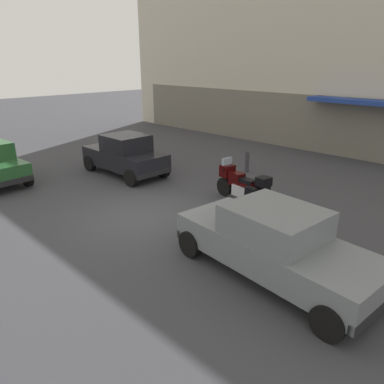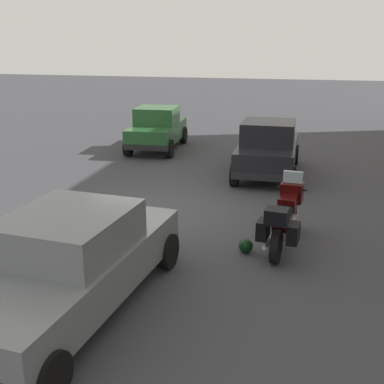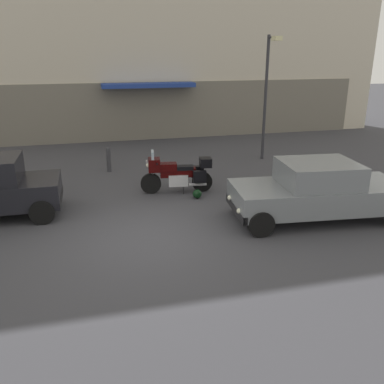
# 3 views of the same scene
# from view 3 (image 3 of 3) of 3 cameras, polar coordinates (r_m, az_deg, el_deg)

# --- Properties ---
(ground_plane) EXTENTS (80.00, 80.00, 0.00)m
(ground_plane) POSITION_cam_3_polar(r_m,az_deg,el_deg) (9.90, -6.20, -6.37)
(ground_plane) COLOR #38383D
(building_facade_rear) EXTENTS (28.65, 3.40, 11.99)m
(building_facade_rear) POSITION_cam_3_polar(r_m,az_deg,el_deg) (21.56, -12.21, 23.30)
(building_facade_rear) COLOR beige
(building_facade_rear) RESTS_ON ground
(motorcycle) EXTENTS (2.26, 0.88, 1.36)m
(motorcycle) POSITION_cam_3_polar(r_m,az_deg,el_deg) (12.74, -1.97, 2.62)
(motorcycle) COLOR black
(motorcycle) RESTS_ON ground
(helmet) EXTENTS (0.28, 0.28, 0.28)m
(helmet) POSITION_cam_3_polar(r_m,az_deg,el_deg) (12.35, 0.72, -0.26)
(helmet) COLOR black
(helmet) RESTS_ON ground
(car_sedan_far) EXTENTS (4.69, 2.31, 1.56)m
(car_sedan_far) POSITION_cam_3_polar(r_m,az_deg,el_deg) (11.14, 17.21, 0.16)
(car_sedan_far) COLOR slate
(car_sedan_far) RESTS_ON ground
(streetlamp_curbside) EXTENTS (0.28, 0.94, 4.82)m
(streetlamp_curbside) POSITION_cam_3_polar(r_m,az_deg,el_deg) (16.63, 10.53, 14.33)
(streetlamp_curbside) COLOR #2D2D33
(streetlamp_curbside) RESTS_ON ground
(bollard_curbside) EXTENTS (0.16, 0.16, 0.92)m
(bollard_curbside) POSITION_cam_3_polar(r_m,az_deg,el_deg) (15.36, -11.60, 4.61)
(bollard_curbside) COLOR #333338
(bollard_curbside) RESTS_ON ground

